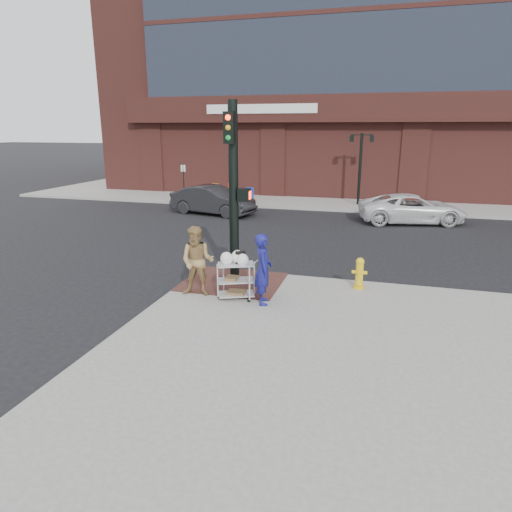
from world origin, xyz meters
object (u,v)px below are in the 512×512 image
(utility_cart, at_px, (236,277))
(pedestrian_tan, at_px, (198,261))
(traffic_signal_pole, at_px, (234,190))
(woman_blue, at_px, (263,269))
(sedan_dark, at_px, (213,200))
(lamp_post, at_px, (360,161))
(fire_hydrant, at_px, (359,273))
(minivan_white, at_px, (412,209))

(utility_cart, bearing_deg, pedestrian_tan, -177.78)
(traffic_signal_pole, distance_m, pedestrian_tan, 2.18)
(woman_blue, xyz_separation_m, sedan_dark, (-5.94, 11.98, -0.30))
(pedestrian_tan, relative_size, sedan_dark, 0.41)
(utility_cart, bearing_deg, lamp_post, 82.70)
(fire_hydrant, bearing_deg, pedestrian_tan, -157.81)
(woman_blue, bearing_deg, lamp_post, -21.19)
(traffic_signal_pole, xyz_separation_m, fire_hydrant, (3.42, 0.54, -2.23))
(minivan_white, xyz_separation_m, fire_hydrant, (-1.84, -10.66, -0.09))
(lamp_post, relative_size, minivan_white, 0.80)
(fire_hydrant, bearing_deg, utility_cart, -151.84)
(lamp_post, relative_size, fire_hydrant, 4.50)
(pedestrian_tan, bearing_deg, traffic_signal_pole, 53.70)
(lamp_post, distance_m, minivan_white, 5.26)
(sedan_dark, distance_m, minivan_white, 10.06)
(lamp_post, bearing_deg, sedan_dark, -148.34)
(utility_cart, xyz_separation_m, fire_hydrant, (3.04, 1.62, -0.12))
(lamp_post, height_order, pedestrian_tan, lamp_post)
(minivan_white, bearing_deg, traffic_signal_pole, 142.37)
(pedestrian_tan, height_order, utility_cart, pedestrian_tan)
(woman_blue, xyz_separation_m, utility_cart, (-0.76, 0.15, -0.33))
(lamp_post, bearing_deg, utility_cart, -97.30)
(traffic_signal_pole, height_order, utility_cart, traffic_signal_pole)
(minivan_white, xyz_separation_m, utility_cart, (-4.87, -12.28, 0.03))
(traffic_signal_pole, height_order, pedestrian_tan, traffic_signal_pole)
(utility_cart, bearing_deg, woman_blue, -11.20)
(lamp_post, relative_size, utility_cart, 3.15)
(traffic_signal_pole, distance_m, minivan_white, 12.56)
(lamp_post, distance_m, woman_blue, 16.59)
(pedestrian_tan, distance_m, fire_hydrant, 4.43)
(lamp_post, xyz_separation_m, sedan_dark, (-7.27, -4.48, -1.86))
(woman_blue, xyz_separation_m, fire_hydrant, (2.27, 1.78, -0.45))
(sedan_dark, bearing_deg, traffic_signal_pole, -142.98)
(minivan_white, distance_m, fire_hydrant, 10.82)
(lamp_post, relative_size, woman_blue, 2.21)
(pedestrian_tan, distance_m, sedan_dark, 12.57)
(lamp_post, height_order, traffic_signal_pole, traffic_signal_pole)
(sedan_dark, distance_m, fire_hydrant, 13.10)
(pedestrian_tan, distance_m, minivan_white, 13.68)
(woman_blue, xyz_separation_m, pedestrian_tan, (-1.81, 0.11, 0.03))
(fire_hydrant, bearing_deg, woman_blue, -142.01)
(minivan_white, height_order, utility_cart, utility_cart)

